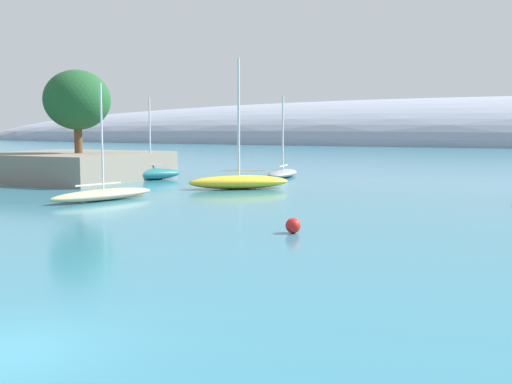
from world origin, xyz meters
The scene contains 9 objects.
water centered at (0.00, 0.00, 0.00)m, with size 600.00×600.00×0.00m, color teal.
shore_outcrop centered at (-29.37, 34.88, 1.25)m, with size 14.56×14.15×2.49m, color gray.
tree_clump_shore centered at (-27.54, 33.98, 7.24)m, with size 5.92×5.92×7.44m.
distant_ridge centered at (-0.42, 182.49, 0.00)m, with size 399.30×76.31×27.55m, color #8E99AD.
sailboat_teal_near_shore centered at (-22.19, 37.44, 0.58)m, with size 4.80×5.88×7.46m.
sailboat_yellow_mid_mooring centered at (-11.10, 33.39, 0.62)m, with size 7.75×6.64×10.10m.
sailboat_sand_outer_mooring centered at (-15.83, 22.78, 0.43)m, with size 3.77×7.90×7.68m.
sailboat_grey_end_of_line centered at (-12.38, 45.57, 0.44)m, with size 3.39×7.54×7.88m.
mooring_buoy_red centered at (0.17, 16.24, 0.35)m, with size 0.70×0.70×0.70m, color red.
Camera 1 is at (10.11, -9.31, 4.77)m, focal length 42.78 mm.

